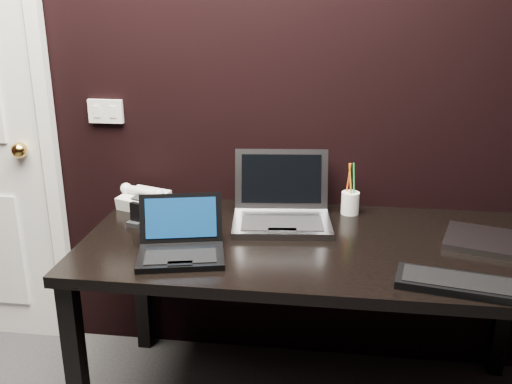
# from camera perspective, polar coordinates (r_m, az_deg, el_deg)

# --- Properties ---
(wall_back) EXTENTS (4.00, 0.00, 4.00)m
(wall_back) POSITION_cam_1_polar(r_m,az_deg,el_deg) (2.36, -0.63, 12.06)
(wall_back) COLOR black
(wall_back) RESTS_ON ground
(wall_switch) EXTENTS (0.15, 0.02, 0.10)m
(wall_switch) POSITION_cam_1_polar(r_m,az_deg,el_deg) (2.53, -14.80, 7.81)
(wall_switch) COLOR silver
(wall_switch) RESTS_ON wall_back
(desk) EXTENTS (1.70, 0.80, 0.74)m
(desk) POSITION_cam_1_polar(r_m,az_deg,el_deg) (2.12, 5.96, -6.82)
(desk) COLOR black
(desk) RESTS_ON ground
(netbook) EXTENTS (0.34, 0.32, 0.19)m
(netbook) POSITION_cam_1_polar(r_m,az_deg,el_deg) (1.97, -7.52, -5.26)
(netbook) COLOR black
(netbook) RESTS_ON desk
(silver_laptop) EXTENTS (0.41, 0.38, 0.26)m
(silver_laptop) POSITION_cam_1_polar(r_m,az_deg,el_deg) (2.23, 2.58, -1.88)
(silver_laptop) COLOR gray
(silver_laptop) RESTS_ON desk
(ext_keyboard) EXTENTS (0.45, 0.22, 0.03)m
(ext_keyboard) POSITION_cam_1_polar(r_m,az_deg,el_deg) (1.87, 20.48, -8.70)
(ext_keyboard) COLOR black
(ext_keyboard) RESTS_ON desk
(closed_laptop) EXTENTS (0.39, 0.33, 0.02)m
(closed_laptop) POSITION_cam_1_polar(r_m,az_deg,el_deg) (2.21, 22.80, -4.65)
(closed_laptop) COLOR #9D9EA3
(closed_laptop) RESTS_ON desk
(desk_phone) EXTENTS (0.22, 0.21, 0.11)m
(desk_phone) POSITION_cam_1_polar(r_m,az_deg,el_deg) (2.44, -11.16, -0.68)
(desk_phone) COLOR silver
(desk_phone) RESTS_ON desk
(mobile_phone) EXTENTS (0.06, 0.06, 0.09)m
(mobile_phone) POSITION_cam_1_polar(r_m,az_deg,el_deg) (2.25, -11.93, -2.48)
(mobile_phone) COLOR black
(mobile_phone) RESTS_ON desk
(pen_cup) EXTENTS (0.08, 0.08, 0.21)m
(pen_cup) POSITION_cam_1_polar(r_m,az_deg,el_deg) (2.35, 9.40, -0.98)
(pen_cup) COLOR white
(pen_cup) RESTS_ON desk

